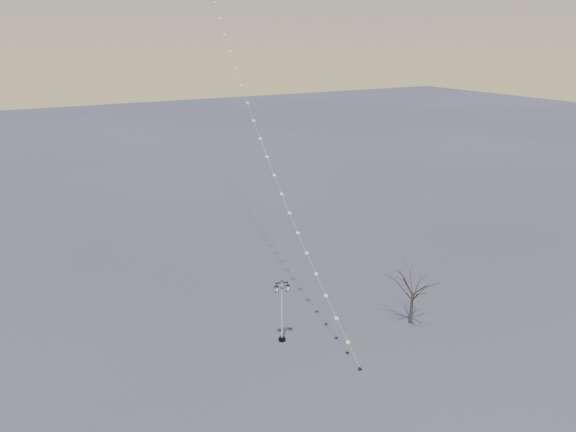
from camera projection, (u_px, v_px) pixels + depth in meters
ground at (327, 364)px, 34.20m from camera, size 300.00×300.00×0.00m
street_lamp at (282, 308)px, 36.05m from camera, size 1.14×0.62×4.61m
bare_tree at (413, 286)px, 38.15m from camera, size 2.64×2.64×4.39m
kite_train at (247, 67)px, 47.02m from camera, size 5.96×43.71×35.13m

